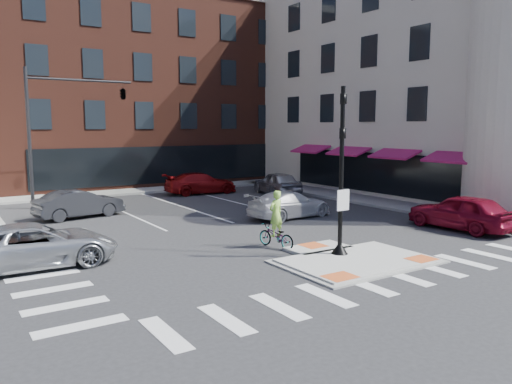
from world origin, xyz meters
TOP-DOWN VIEW (x-y plane):
  - ground at (0.00, 0.00)m, footprint 120.00×120.00m
  - refuge_island at (0.00, -0.26)m, footprint 5.40×4.65m
  - sidewalk_e at (10.80, 10.00)m, footprint 3.00×24.00m
  - sidewalk_n at (3.00, 22.00)m, footprint 26.00×3.00m
  - building_n at (3.00, 31.99)m, footprint 24.40×18.40m
  - building_e at (21.54, 11.50)m, footprint 21.90×23.90m
  - building_far_left at (-4.00, 52.00)m, footprint 10.00×12.00m
  - building_far_right at (9.00, 54.00)m, footprint 12.00×12.00m
  - signal_pole at (0.00, 0.40)m, footprint 0.60×0.60m
  - mast_arm_signal at (-3.47, 18.00)m, footprint 6.10×2.24m
  - silver_suv at (-9.50, 5.00)m, footprint 5.44×2.61m
  - red_sedan at (7.95, 0.96)m, footprint 2.11×4.92m
  - white_pickup at (3.20, 7.70)m, footprint 4.91×2.34m
  - bg_car_dark at (-5.96, 13.64)m, footprint 4.65×2.30m
  - bg_car_silver at (7.75, 15.20)m, footprint 2.66×4.96m
  - bg_car_red at (3.52, 18.50)m, footprint 5.25×2.46m
  - cyclist at (-1.14, 2.80)m, footprint 0.97×1.88m

SIDE VIEW (x-z plane):
  - ground at x=0.00m, z-range 0.00..0.00m
  - refuge_island at x=0.00m, z-range -0.01..0.11m
  - sidewalk_e at x=10.80m, z-range 0.00..0.15m
  - sidewalk_n at x=3.00m, z-range 0.00..0.15m
  - white_pickup at x=3.20m, z-range 0.00..1.38m
  - bg_car_dark at x=-5.96m, z-range 0.00..1.46m
  - bg_car_red at x=3.52m, z-range 0.00..1.48m
  - silver_suv at x=-9.50m, z-range 0.00..1.49m
  - cyclist at x=-1.14m, z-range -0.37..1.88m
  - bg_car_silver at x=7.75m, z-range 0.00..1.60m
  - red_sedan at x=7.95m, z-range 0.00..1.65m
  - signal_pole at x=0.00m, z-range -0.63..5.35m
  - building_far_left at x=-4.00m, z-range 0.00..10.00m
  - building_far_right at x=9.00m, z-range 0.00..12.00m
  - mast_arm_signal at x=-3.47m, z-range 2.21..10.21m
  - building_n at x=3.00m, z-range 0.05..15.55m
  - building_e at x=21.54m, z-range -0.81..16.89m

